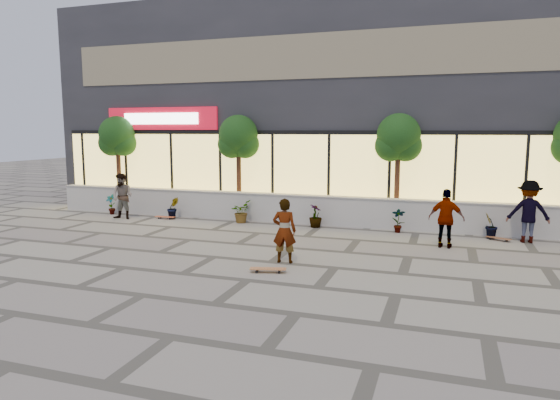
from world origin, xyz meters
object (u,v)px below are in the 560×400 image
(skater_right_far, at_px, (529,212))
(skateboard_right_near, at_px, (499,238))
(tree_mideast, at_px, (398,140))
(tree_west, at_px, (117,139))
(skateboard_center, at_px, (268,269))
(tree_midwest, at_px, (238,139))
(skateboard_left, at_px, (165,217))
(skater_left, at_px, (122,196))
(skater_center, at_px, (284,231))
(skater_right_near, at_px, (446,219))

(skater_right_far, relative_size, skateboard_right_near, 2.54)
(tree_mideast, xyz_separation_m, skateboard_right_near, (3.22, -1.50, -2.91))
(tree_west, distance_m, skateboard_center, 11.93)
(tree_midwest, height_order, tree_mideast, same)
(tree_mideast, distance_m, skateboard_left, 9.01)
(tree_midwest, xyz_separation_m, skateboard_left, (-2.40, -1.50, -2.91))
(skater_left, xyz_separation_m, skateboard_right_near, (13.13, 0.50, -0.79))
(skater_right_far, height_order, skateboard_left, skater_right_far)
(tree_west, relative_size, skater_right_far, 2.10)
(tree_mideast, bearing_deg, skater_center, -110.05)
(skater_center, distance_m, skater_left, 8.68)
(skater_center, bearing_deg, skater_left, -35.66)
(tree_west, relative_size, skater_right_near, 2.32)
(tree_mideast, height_order, skateboard_left, tree_mideast)
(skater_right_far, xyz_separation_m, skateboard_center, (-6.26, -5.50, -0.85))
(skateboard_left, bearing_deg, skater_center, -36.68)
(tree_midwest, xyz_separation_m, tree_mideast, (6.00, 0.00, 0.00))
(tree_midwest, distance_m, skater_left, 4.87)
(tree_mideast, bearing_deg, skateboard_left, -169.87)
(skater_left, height_order, skateboard_center, skater_left)
(tree_mideast, distance_m, skater_left, 10.33)
(skateboard_center, bearing_deg, tree_west, 127.96)
(skater_center, distance_m, skateboard_right_near, 7.06)
(tree_midwest, distance_m, skater_right_near, 8.52)
(skater_right_near, bearing_deg, skateboard_right_near, -129.46)
(tree_midwest, xyz_separation_m, skater_left, (-3.90, -2.00, -2.12))
(skater_right_far, bearing_deg, skater_right_near, 32.83)
(tree_west, distance_m, skater_center, 11.28)
(tree_west, bearing_deg, skater_left, -51.47)
(tree_mideast, xyz_separation_m, skateboard_center, (-2.26, -6.97, -2.90))
(skater_center, height_order, skater_left, skater_left)
(skater_center, distance_m, skater_right_far, 7.66)
(skater_right_near, bearing_deg, tree_mideast, -54.16)
(skater_center, height_order, skateboard_left, skater_center)
(skater_left, bearing_deg, skater_right_near, -6.12)
(skater_center, bearing_deg, tree_mideast, -118.44)
(tree_west, relative_size, tree_midwest, 1.00)
(skater_left, relative_size, skateboard_left, 2.17)
(tree_midwest, height_order, skateboard_right_near, tree_midwest)
(tree_midwest, relative_size, skateboard_right_near, 5.32)
(skater_center, relative_size, skater_right_near, 0.97)
(skateboard_left, bearing_deg, tree_west, 153.33)
(tree_mideast, distance_m, skater_center, 6.73)
(skater_right_near, relative_size, skateboard_left, 2.13)
(tree_mideast, height_order, skater_right_near, tree_mideast)
(skateboard_right_near, bearing_deg, skater_center, -112.96)
(skateboard_left, bearing_deg, tree_midwest, 31.16)
(skater_left, height_order, skateboard_left, skater_left)
(skater_left, xyz_separation_m, skater_right_far, (13.90, 0.54, 0.07))
(tree_west, bearing_deg, tree_midwest, 0.00)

